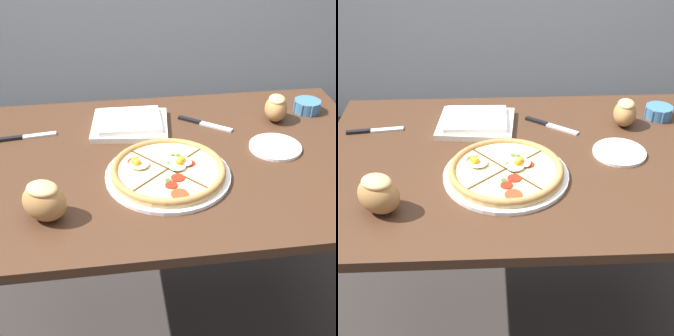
% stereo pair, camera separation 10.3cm
% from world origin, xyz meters
% --- Properties ---
extents(ground_plane, '(12.00, 12.00, 0.00)m').
position_xyz_m(ground_plane, '(0.00, 0.00, 0.00)').
color(ground_plane, '#2D2826').
extents(dining_table, '(1.28, 0.87, 0.77)m').
position_xyz_m(dining_table, '(0.00, 0.00, 0.66)').
color(dining_table, '#422819').
rests_on(dining_table, ground_plane).
extents(pizza, '(0.37, 0.37, 0.05)m').
position_xyz_m(pizza, '(-0.06, -0.10, 0.79)').
color(pizza, white).
rests_on(pizza, dining_table).
extents(ramekin_bowl, '(0.10, 0.10, 0.04)m').
position_xyz_m(ramekin_bowl, '(0.50, 0.25, 0.79)').
color(ramekin_bowl, teal).
rests_on(ramekin_bowl, dining_table).
extents(napkin_folded, '(0.28, 0.24, 0.04)m').
position_xyz_m(napkin_folded, '(-0.15, 0.21, 0.78)').
color(napkin_folded, silver).
rests_on(napkin_folded, dining_table).
extents(bread_piece_near, '(0.10, 0.12, 0.09)m').
position_xyz_m(bread_piece_near, '(0.36, 0.20, 0.82)').
color(bread_piece_near, '#A3703D').
rests_on(bread_piece_near, dining_table).
extents(bread_piece_far, '(0.15, 0.14, 0.11)m').
position_xyz_m(bread_piece_far, '(-0.40, -0.24, 0.82)').
color(bread_piece_far, '#A3703D').
rests_on(bread_piece_far, dining_table).
extents(knife_main, '(0.17, 0.13, 0.01)m').
position_xyz_m(knife_main, '(0.11, 0.20, 0.77)').
color(knife_main, silver).
rests_on(knife_main, dining_table).
extents(knife_spare, '(0.19, 0.04, 0.01)m').
position_xyz_m(knife_spare, '(-0.50, 0.19, 0.77)').
color(knife_spare, silver).
rests_on(knife_spare, dining_table).
extents(side_saucer, '(0.17, 0.17, 0.01)m').
position_xyz_m(side_saucer, '(0.30, 0.01, 0.77)').
color(side_saucer, white).
rests_on(side_saucer, dining_table).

